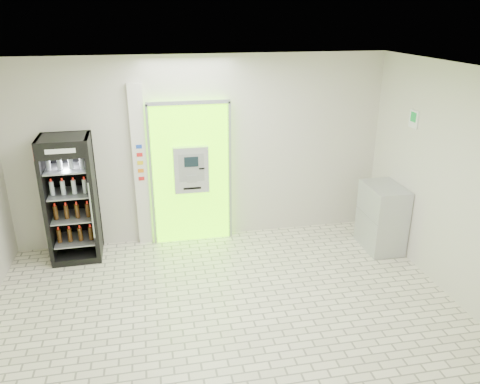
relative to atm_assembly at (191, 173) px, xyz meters
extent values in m
plane|color=beige|center=(0.20, -2.41, -1.17)|extent=(6.00, 6.00, 0.00)
plane|color=beige|center=(0.20, 0.09, 0.33)|extent=(6.00, 0.00, 6.00)
plane|color=beige|center=(0.20, -4.91, 0.33)|extent=(6.00, 0.00, 6.00)
plane|color=beige|center=(3.20, -2.41, 0.33)|extent=(0.00, 5.00, 5.00)
plane|color=white|center=(0.20, -2.41, 1.83)|extent=(6.00, 6.00, 0.00)
cube|color=#6DFD01|center=(0.00, 0.02, -0.02)|extent=(1.20, 0.12, 2.30)
cube|color=gray|center=(0.00, -0.05, 1.13)|extent=(1.28, 0.04, 0.06)
cube|color=gray|center=(-0.63, -0.05, -0.02)|extent=(0.04, 0.04, 2.30)
cube|color=gray|center=(0.63, -0.05, -0.02)|extent=(0.04, 0.04, 2.30)
cube|color=black|center=(0.10, -0.04, -0.67)|extent=(0.62, 0.01, 0.67)
cube|color=black|center=(-0.34, -0.04, 0.81)|extent=(0.22, 0.01, 0.18)
cube|color=#AFB2B7|center=(0.00, -0.09, 0.08)|extent=(0.55, 0.12, 0.75)
cube|color=black|center=(0.00, -0.16, 0.23)|extent=(0.22, 0.01, 0.16)
cube|color=gray|center=(0.00, -0.16, -0.05)|extent=(0.16, 0.01, 0.12)
cube|color=black|center=(0.16, -0.16, 0.11)|extent=(0.09, 0.01, 0.02)
cube|color=black|center=(0.00, -0.16, -0.21)|extent=(0.28, 0.01, 0.03)
cube|color=silver|center=(-0.78, 0.04, 0.13)|extent=(0.22, 0.10, 2.60)
cube|color=#193FB2|center=(-0.78, -0.02, 0.48)|extent=(0.09, 0.01, 0.06)
cube|color=red|center=(-0.78, -0.02, 0.35)|extent=(0.09, 0.01, 0.06)
cube|color=yellow|center=(-0.78, -0.02, 0.22)|extent=(0.09, 0.01, 0.06)
cube|color=orange|center=(-0.78, -0.02, 0.09)|extent=(0.09, 0.01, 0.06)
cube|color=red|center=(-0.78, -0.02, -0.04)|extent=(0.09, 0.01, 0.06)
cube|color=black|center=(-1.83, -0.25, -0.21)|extent=(0.74, 0.67, 1.92)
cube|color=black|center=(-1.83, 0.05, -0.21)|extent=(0.72, 0.07, 1.92)
cube|color=#B91709|center=(-1.83, -0.57, 0.62)|extent=(0.71, 0.02, 0.23)
cube|color=white|center=(-1.83, -0.58, 0.62)|extent=(0.40, 0.01, 0.07)
cube|color=black|center=(-1.83, -0.25, -1.12)|extent=(0.74, 0.67, 0.10)
cylinder|color=gray|center=(-1.52, -0.60, -0.29)|extent=(0.02, 0.02, 0.86)
cube|color=gray|center=(-1.83, -0.25, -0.88)|extent=(0.62, 0.57, 0.02)
cube|color=gray|center=(-1.83, -0.25, -0.50)|extent=(0.62, 0.57, 0.02)
cube|color=gray|center=(-1.83, -0.25, -0.12)|extent=(0.62, 0.57, 0.02)
cube|color=gray|center=(-1.83, -0.25, 0.27)|extent=(0.62, 0.57, 0.02)
cube|color=#AFB2B7|center=(2.93, -0.91, -0.64)|extent=(0.54, 0.80, 1.06)
cube|color=gray|center=(2.66, -0.91, -0.59)|extent=(0.02, 0.78, 0.01)
cube|color=white|center=(3.19, -1.01, 0.95)|extent=(0.02, 0.22, 0.26)
cube|color=#0B802C|center=(3.18, -1.01, 0.98)|extent=(0.00, 0.14, 0.14)
camera|label=1|loc=(-0.62, -7.12, 2.41)|focal=35.00mm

